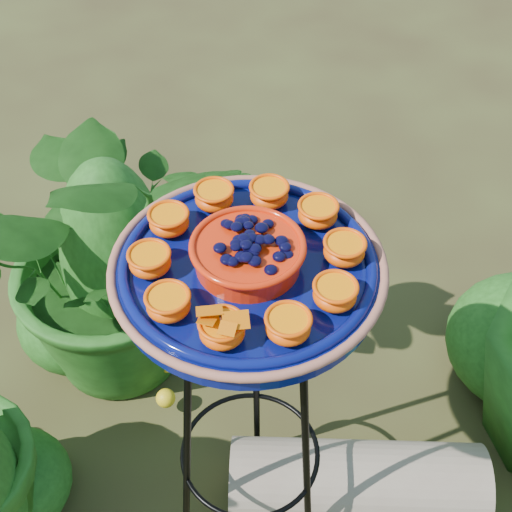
% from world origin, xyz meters
% --- Properties ---
extents(tripod_stand, '(0.39, 0.39, 0.84)m').
position_xyz_m(tripod_stand, '(-0.13, 0.15, 0.51)').
color(tripod_stand, black).
rests_on(tripod_stand, ground).
extents(feeder_dish, '(0.54, 0.54, 0.10)m').
position_xyz_m(feeder_dish, '(-0.13, 0.15, 0.88)').
color(feeder_dish, '#070E53').
rests_on(feeder_dish, tripod_stand).
extents(driftwood_log, '(0.63, 0.42, 0.20)m').
position_xyz_m(driftwood_log, '(0.09, 0.28, 0.10)').
color(driftwood_log, gray).
rests_on(driftwood_log, ground).
extents(shrub_back_left, '(0.98, 0.95, 0.83)m').
position_xyz_m(shrub_back_left, '(-0.66, 0.46, 0.42)').
color(shrub_back_left, '#1A4512').
rests_on(shrub_back_left, ground).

